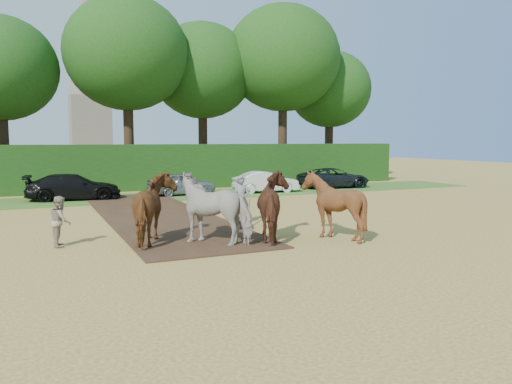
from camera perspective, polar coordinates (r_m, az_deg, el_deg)
name	(u,v)px	position (r m, az deg, el deg)	size (l,w,h in m)	color
ground	(160,250)	(15.32, -10.88, -6.54)	(120.00, 120.00, 0.00)	gold
earth_strip	(156,215)	(22.36, -11.35, -2.54)	(4.50, 17.00, 0.05)	#472D1C
grass_verge	(100,199)	(28.96, -17.39, -0.80)	(50.00, 5.00, 0.03)	#38601E
hedgerow	(90,168)	(33.29, -18.43, 2.58)	(46.00, 1.60, 3.00)	#14380F
spectator_near	(61,221)	(16.61, -21.43, -3.12)	(0.76, 0.60, 1.57)	#BDAC94
plough_team	(247,207)	(16.27, -1.01, -1.69)	(7.86, 5.79, 2.26)	brown
parked_cars	(135,186)	(29.30, -13.69, 0.71)	(36.66, 3.13, 1.45)	silver
treeline	(54,54)	(36.73, -22.07, 14.44)	(48.70, 10.60, 14.21)	#382616
church	(88,60)	(70.74, -18.65, 14.15)	(5.20, 5.20, 27.00)	slate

